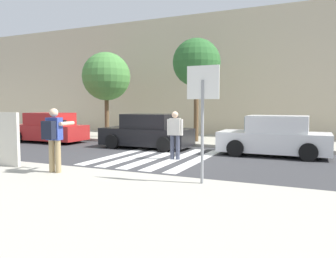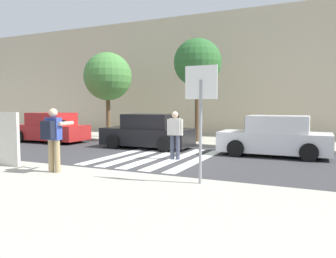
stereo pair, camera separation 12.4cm
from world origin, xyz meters
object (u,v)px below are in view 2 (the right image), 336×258
at_px(pedestrian_crossing, 175,132).
at_px(stop_sign, 201,98).
at_px(photographer_with_backpack, 53,134).
at_px(parked_car_black, 148,132).
at_px(street_tree_west, 108,77).
at_px(advertising_board, 5,139).
at_px(parked_car_white, 275,137).
at_px(street_tree_center, 198,63).
at_px(parked_car_red, 50,128).

bearing_deg(pedestrian_crossing, stop_sign, -58.54).
distance_m(photographer_with_backpack, parked_car_black, 6.45).
relative_size(street_tree_west, advertising_board, 2.99).
bearing_deg(advertising_board, parked_car_white, 41.62).
relative_size(stop_sign, parked_car_black, 0.66).
height_order(parked_car_black, parked_car_white, same).
relative_size(pedestrian_crossing, advertising_board, 1.08).
height_order(pedestrian_crossing, advertising_board, advertising_board).
relative_size(stop_sign, advertising_board, 1.69).
relative_size(pedestrian_crossing, street_tree_center, 0.34).
xyz_separation_m(stop_sign, street_tree_west, (-8.50, 8.51, 1.44)).
bearing_deg(street_tree_center, parked_car_black, -123.09).
bearing_deg(street_tree_west, parked_car_black, -33.01).
xyz_separation_m(pedestrian_crossing, street_tree_west, (-6.31, 4.93, 2.58)).
height_order(pedestrian_crossing, parked_car_red, pedestrian_crossing).
height_order(photographer_with_backpack, parked_car_red, photographer_with_backpack).
distance_m(parked_car_red, street_tree_west, 4.27).
height_order(parked_car_red, street_tree_center, street_tree_center).
height_order(parked_car_white, street_tree_center, street_tree_center).
bearing_deg(parked_car_red, pedestrian_crossing, -16.07).
relative_size(stop_sign, pedestrian_crossing, 1.57).
bearing_deg(parked_car_white, parked_car_black, 180.00).
xyz_separation_m(pedestrian_crossing, parked_car_white, (3.16, 2.36, -0.25)).
xyz_separation_m(parked_car_red, street_tree_west, (1.90, 2.57, 2.83)).
distance_m(stop_sign, parked_car_black, 7.61).
bearing_deg(pedestrian_crossing, parked_car_red, 163.93).
relative_size(parked_car_white, street_tree_west, 0.86).
bearing_deg(photographer_with_backpack, advertising_board, 175.02).
bearing_deg(parked_car_red, stop_sign, -29.75).
relative_size(parked_car_black, advertising_board, 2.56).
height_order(stop_sign, photographer_with_backpack, stop_sign).
bearing_deg(street_tree_west, parked_car_white, -15.18).
xyz_separation_m(photographer_with_backpack, pedestrian_crossing, (1.81, 4.05, -0.19)).
xyz_separation_m(photographer_with_backpack, street_tree_center, (0.98, 8.75, 2.84)).
bearing_deg(pedestrian_crossing, parked_car_white, 36.83).
distance_m(stop_sign, advertising_board, 6.17).
bearing_deg(street_tree_west, stop_sign, -45.03).
height_order(stop_sign, pedestrian_crossing, stop_sign).
bearing_deg(parked_car_red, advertising_board, -55.11).
relative_size(parked_car_red, street_tree_west, 0.86).
xyz_separation_m(parked_car_black, parked_car_white, (5.51, 0.00, 0.00)).
xyz_separation_m(parked_car_black, advertising_board, (-1.50, -6.23, 0.21)).
xyz_separation_m(photographer_with_backpack, advertising_board, (-2.05, 0.18, -0.23)).
height_order(pedestrian_crossing, parked_car_white, pedestrian_crossing).
relative_size(photographer_with_backpack, street_tree_center, 0.34).
relative_size(pedestrian_crossing, parked_car_black, 0.42).
bearing_deg(photographer_with_backpack, pedestrian_crossing, 65.90).
height_order(street_tree_west, street_tree_center, street_tree_center).
height_order(photographer_with_backpack, street_tree_center, street_tree_center).
distance_m(street_tree_center, advertising_board, 9.60).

